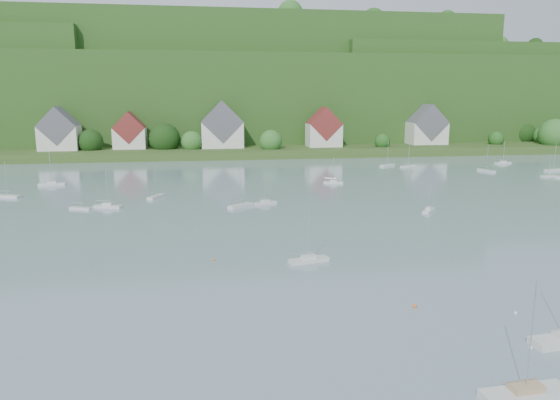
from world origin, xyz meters
name	(u,v)px	position (x,y,z in m)	size (l,w,h in m)	color
far_shore_strip	(209,148)	(0.00, 200.00, 1.50)	(600.00, 60.00, 3.00)	#2F4B1C
forested_ridge	(206,96)	(0.39, 268.57, 22.89)	(620.00, 181.22, 69.89)	#1C4215
village_building_0	(59,132)	(-55.00, 187.00, 9.51)	(14.00, 10.40, 16.00)	silver
village_building_1	(130,133)	(-30.00, 189.00, 8.75)	(12.00, 9.36, 14.00)	silver
village_building_2	(222,129)	(5.00, 188.00, 10.27)	(16.00, 11.44, 18.00)	silver
village_building_3	(324,130)	(45.00, 186.00, 9.43)	(13.00, 10.40, 15.50)	silver
village_building_4	(427,128)	(90.00, 190.00, 9.59)	(15.00, 10.40, 16.50)	silver
near_sailboat_2	(525,393)	(20.17, 15.52, 0.48)	(7.10, 2.40, 9.43)	silver
near_sailboat_3	(309,259)	(10.74, 50.56, 0.42)	(5.87, 2.82, 7.64)	silver
mooring_buoy_1	(530,349)	(25.51, 22.76, 0.00)	(0.39, 0.39, 0.39)	silver
mooring_buoy_2	(415,307)	(18.92, 33.44, 0.00)	(0.47, 0.47, 0.47)	orange
mooring_buoy_3	(213,261)	(-2.31, 53.19, 0.00)	(0.38, 0.38, 0.38)	orange
mooring_buoy_4	(515,314)	(28.71, 30.09, 0.00)	(0.41, 0.41, 0.41)	silver
far_sailboat_cluster	(264,182)	(12.72, 118.64, 0.37)	(195.50, 72.10, 8.71)	silver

